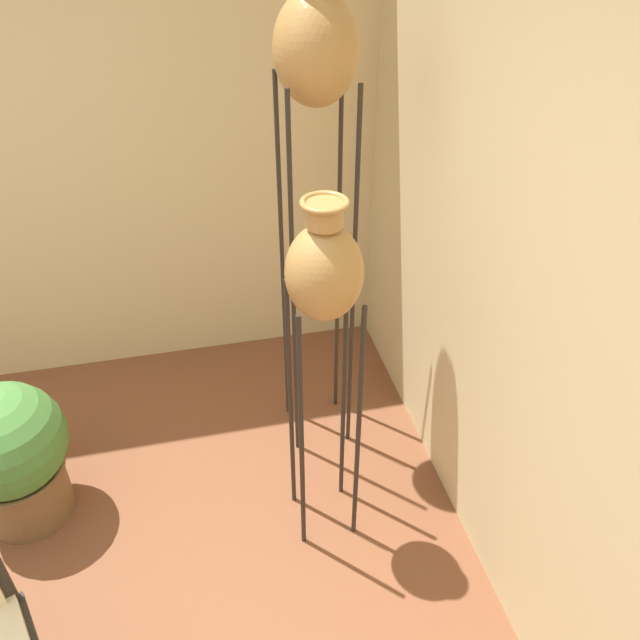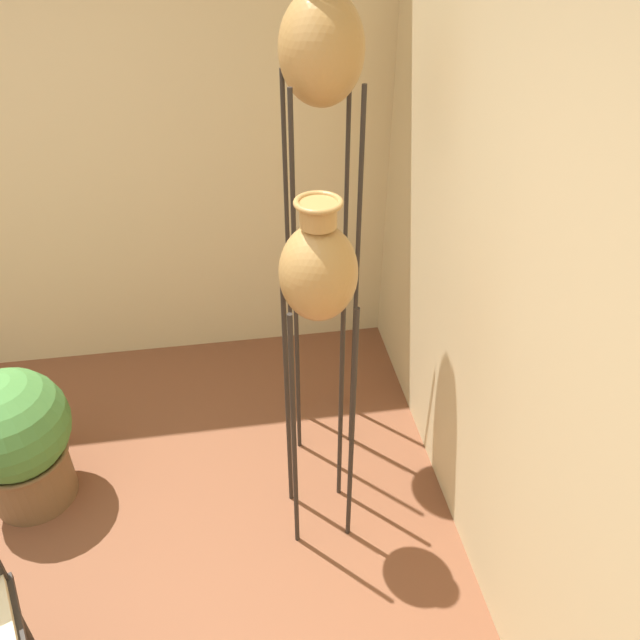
# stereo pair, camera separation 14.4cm
# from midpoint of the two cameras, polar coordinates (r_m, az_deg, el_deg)

# --- Properties ---
(wall_right) EXTENTS (0.06, 8.08, 2.70)m
(wall_right) POSITION_cam_midpoint_polar(r_m,az_deg,el_deg) (1.85, 22.54, -2.87)
(wall_right) COLOR beige
(wall_right) RESTS_ON ground_plane
(vase_stand_tall) EXTENTS (0.32, 0.32, 2.18)m
(vase_stand_tall) POSITION_cam_midpoint_polar(r_m,az_deg,el_deg) (2.48, -2.16, 22.28)
(vase_stand_tall) COLOR #28231E
(vase_stand_tall) RESTS_ON ground_plane
(vase_stand_medium) EXTENTS (0.27, 0.27, 1.58)m
(vase_stand_medium) POSITION_cam_midpoint_polar(r_m,az_deg,el_deg) (2.15, -1.54, 3.54)
(vase_stand_medium) COLOR #28231E
(vase_stand_medium) RESTS_ON ground_plane
(potted_plant) EXTENTS (0.50, 0.50, 0.72)m
(potted_plant) POSITION_cam_midpoint_polar(r_m,az_deg,el_deg) (3.08, -27.70, -10.76)
(potted_plant) COLOR brown
(potted_plant) RESTS_ON ground_plane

